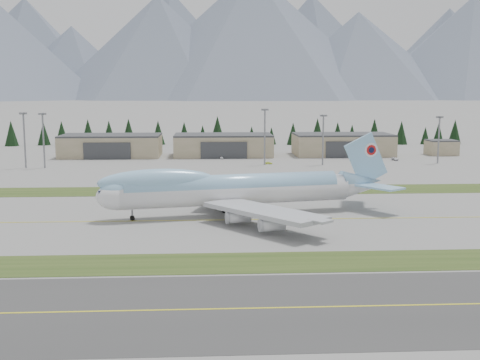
{
  "coord_description": "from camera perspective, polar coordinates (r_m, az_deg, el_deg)",
  "views": [
    {
      "loc": [
        -22.88,
        -147.6,
        32.22
      ],
      "look_at": [
        -14.02,
        14.32,
        8.0
      ],
      "focal_mm": 45.0,
      "sensor_mm": 36.0,
      "label": 1
    }
  ],
  "objects": [
    {
      "name": "service_vehicle_b",
      "position": [
        265.29,
        2.74,
        1.51
      ],
      "size": [
        3.23,
        1.2,
        1.06
      ],
      "primitive_type": "imported",
      "rotation": [
        0.0,
        0.0,
        1.55
      ],
      "color": "#AFC731",
      "rests_on": "ground"
    },
    {
      "name": "mountain_ridge_rear",
      "position": [
        3056.63,
        -2.11,
        12.76
      ],
      "size": [
        4535.81,
        1077.31,
        538.66
      ],
      "color": "slate",
      "rests_on": "ground"
    },
    {
      "name": "asphalt_taxiway",
      "position": [
        94.28,
        11.35,
        -11.66
      ],
      "size": [
        400.0,
        32.0,
        0.04
      ],
      "primitive_type": "cube",
      "color": "#333333",
      "rests_on": "ground"
    },
    {
      "name": "hangar_left",
      "position": [
        302.4,
        -12.1,
        3.22
      ],
      "size": [
        48.0,
        26.6,
        10.8
      ],
      "color": "gray",
      "rests_on": "ground"
    },
    {
      "name": "service_vehicle_a",
      "position": [
        284.98,
        -1.75,
        2.0
      ],
      "size": [
        1.53,
        3.36,
        1.12
      ],
      "primitive_type": "imported",
      "rotation": [
        0.0,
        0.0,
        0.06
      ],
      "color": "white",
      "rests_on": "ground"
    },
    {
      "name": "taxiway_line_main",
      "position": [
        152.8,
        5.56,
        -3.72
      ],
      "size": [
        400.0,
        0.4,
        0.02
      ],
      "primitive_type": "cube",
      "color": "yellow",
      "rests_on": "ground"
    },
    {
      "name": "floodlight_masts",
      "position": [
        258.56,
        2.48,
        4.84
      ],
      "size": [
        205.09,
        9.78,
        24.37
      ],
      "color": "gray",
      "rests_on": "ground"
    },
    {
      "name": "conifer_belt",
      "position": [
        360.65,
        -0.97,
        4.52
      ],
      "size": [
        275.02,
        14.58,
        16.99
      ],
      "color": "black",
      "rests_on": "ground"
    },
    {
      "name": "ground",
      "position": [
        152.8,
        5.56,
        -3.72
      ],
      "size": [
        7000.0,
        7000.0,
        0.0
      ],
      "primitive_type": "plane",
      "color": "slate",
      "rests_on": "ground"
    },
    {
      "name": "grass_strip_far",
      "position": [
        196.61,
        3.59,
        -0.95
      ],
      "size": [
        400.0,
        18.0,
        0.08
      ],
      "primitive_type": "cube",
      "color": "#2A4217",
      "rests_on": "ground"
    },
    {
      "name": "control_shed",
      "position": [
        319.5,
        18.56,
        2.95
      ],
      "size": [
        14.0,
        12.0,
        7.6
      ],
      "color": "gray",
      "rests_on": "ground"
    },
    {
      "name": "mountain_ridge_front",
      "position": [
        2315.62,
        -4.05,
        13.28
      ],
      "size": [
        4290.6,
        1244.73,
        511.76
      ],
      "color": "slate",
      "rests_on": "ground"
    },
    {
      "name": "hangar_right",
      "position": [
        306.32,
        9.7,
        3.35
      ],
      "size": [
        48.0,
        26.6,
        10.8
      ],
      "color": "gray",
      "rests_on": "ground"
    },
    {
      "name": "boeing_747_freighter",
      "position": [
        156.01,
        -0.64,
        -0.84
      ],
      "size": [
        79.98,
        67.45,
        20.97
      ],
      "rotation": [
        0.0,
        0.0,
        0.2
      ],
      "color": "white",
      "rests_on": "ground"
    },
    {
      "name": "taxiway_line_near",
      "position": [
        94.28,
        11.35,
        -11.66
      ],
      "size": [
        400.0,
        0.4,
        0.02
      ],
      "primitive_type": "cube",
      "color": "yellow",
      "rests_on": "ground"
    },
    {
      "name": "grass_strip_near",
      "position": [
        116.51,
        8.39,
        -7.65
      ],
      "size": [
        400.0,
        14.0,
        0.08
      ],
      "primitive_type": "cube",
      "color": "#2A4217",
      "rests_on": "ground"
    },
    {
      "name": "hangar_center",
      "position": [
        298.81,
        -1.61,
        3.34
      ],
      "size": [
        48.0,
        26.6,
        10.8
      ],
      "color": "gray",
      "rests_on": "ground"
    },
    {
      "name": "service_vehicle_c",
      "position": [
        288.49,
        14.47,
        1.81
      ],
      "size": [
        2.99,
        4.91,
        1.33
      ],
      "primitive_type": "imported",
      "rotation": [
        0.0,
        0.0,
        0.26
      ],
      "color": "silver",
      "rests_on": "ground"
    }
  ]
}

